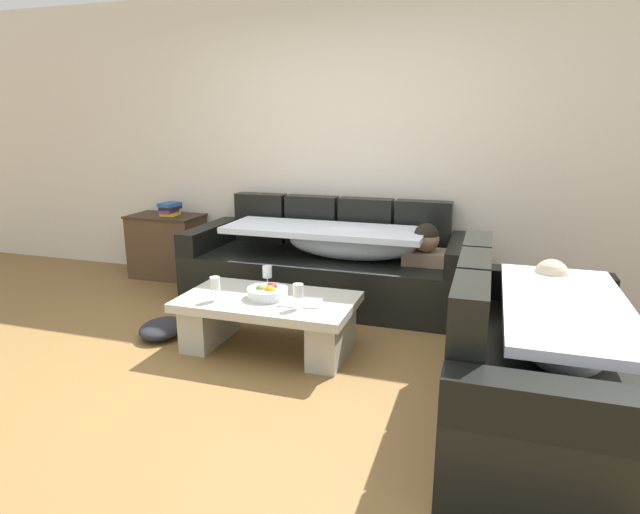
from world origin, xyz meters
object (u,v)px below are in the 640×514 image
wine_glass_near_right (298,292)px  side_cabinet (168,246)px  book_stack_on_cabinet (170,209)px  wine_glass_near_left (215,284)px  couch_near_window (539,363)px  open_magazine (301,302)px  coffee_table (268,317)px  fruit_bowl (268,292)px  crumpled_garment (162,328)px  couch_along_wall (331,265)px  wine_glass_far_back (267,273)px

wine_glass_near_right → side_cabinet: bearing=142.9°
book_stack_on_cabinet → wine_glass_near_right: bearing=-38.0°
wine_glass_near_left → side_cabinet: 2.06m
couch_near_window → open_magazine: couch_near_window is taller
coffee_table → book_stack_on_cabinet: (-1.64, 1.35, 0.47)m
couch_near_window → book_stack_on_cabinet: size_ratio=8.00×
fruit_bowl → crumpled_garment: size_ratio=0.70×
wine_glass_near_right → fruit_bowl: bearing=153.3°
wine_glass_near_right → side_cabinet: side_cabinet is taller
wine_glass_near_left → open_magazine: wine_glass_near_left is taller
fruit_bowl → crumpled_garment: (-0.85, -0.03, -0.36)m
coffee_table → wine_glass_near_right: wine_glass_near_right is taller
couch_near_window → fruit_bowl: 1.77m
coffee_table → crumpled_garment: size_ratio=3.00×
couch_along_wall → side_cabinet: size_ratio=3.39×
wine_glass_near_right → wine_glass_far_back: (-0.36, 0.34, 0.00)m
wine_glass_near_left → side_cabinet: side_cabinet is taller
wine_glass_far_back → side_cabinet: bearing=144.4°
wine_glass_far_back → crumpled_garment: wine_glass_far_back is taller
open_magazine → wine_glass_far_back: bearing=137.9°
open_magazine → wine_glass_near_left: bearing=-175.0°
couch_along_wall → wine_glass_near_right: (0.15, -1.26, 0.17)m
wine_glass_near_right → open_magazine: (-0.02, 0.11, -0.11)m
wine_glass_far_back → open_magazine: bearing=-33.8°
couch_near_window → coffee_table: size_ratio=1.50×
open_magazine → coffee_table: bearing=164.7°
wine_glass_near_right → coffee_table: bearing=152.7°
open_magazine → side_cabinet: bearing=136.5°
couch_along_wall → coffee_table: 1.13m
couch_near_window → book_stack_on_cabinet: bearing=62.2°
couch_along_wall → coffee_table: size_ratio=2.03×
couch_along_wall → book_stack_on_cabinet: 1.82m
couch_near_window → wine_glass_far_back: bearing=71.2°
couch_near_window → crumpled_garment: bearing=81.5°
fruit_bowl → crumpled_garment: 0.92m
fruit_bowl → wine_glass_far_back: bearing=113.5°
fruit_bowl → book_stack_on_cabinet: 2.15m
wine_glass_near_left → open_magazine: (0.57, 0.13, -0.11)m
fruit_bowl → crumpled_garment: bearing=-178.1°
fruit_bowl → wine_glass_near_left: 0.36m
fruit_bowl → wine_glass_near_right: (0.28, -0.14, 0.08)m
fruit_bowl → wine_glass_near_left: wine_glass_near_left is taller
book_stack_on_cabinet → wine_glass_near_left: bearing=-48.8°
couch_along_wall → couch_near_window: size_ratio=1.35×
coffee_table → wine_glass_far_back: (-0.09, 0.20, 0.26)m
couch_along_wall → wine_glass_near_right: 1.28m
coffee_table → fruit_bowl: size_ratio=4.29×
fruit_bowl → wine_glass_far_back: size_ratio=1.69×
couch_near_window → wine_glass_far_back: (-1.80, 0.61, 0.16)m
book_stack_on_cabinet → open_magazine: bearing=-36.1°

